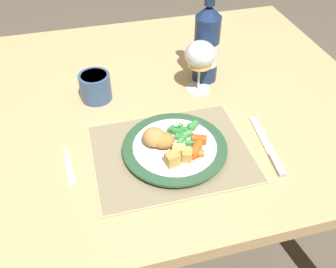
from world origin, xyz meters
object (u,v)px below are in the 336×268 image
object	(u,v)px
dining_table	(163,120)
wine_glass	(200,56)
bottle	(207,44)
table_knife	(269,149)
dinner_plate	(175,148)
drinking_cup	(95,86)
fork	(69,169)

from	to	relation	value
dining_table	wine_glass	world-z (taller)	wine_glass
wine_glass	bottle	distance (m)	0.06
dining_table	table_knife	world-z (taller)	table_knife
dinner_plate	table_knife	distance (m)	0.23
dining_table	dinner_plate	xyz separation A→B (m)	(-0.03, -0.23, 0.11)
wine_glass	drinking_cup	world-z (taller)	wine_glass
dinner_plate	bottle	distance (m)	0.36
bottle	wine_glass	bearing A→B (deg)	-124.91
bottle	table_knife	bearing A→B (deg)	-81.65
fork	drinking_cup	bearing A→B (deg)	70.19
fork	wine_glass	distance (m)	0.46
dining_table	fork	bearing A→B (deg)	-141.32
dining_table	table_knife	bearing A→B (deg)	-55.12
fork	drinking_cup	distance (m)	0.28
dining_table	wine_glass	bearing A→B (deg)	3.53
table_knife	dinner_plate	bearing A→B (deg)	167.64
table_knife	drinking_cup	size ratio (longest dim) A/B	2.46
bottle	drinking_cup	distance (m)	0.34
dining_table	table_knife	xyz separation A→B (m)	(0.20, -0.28, 0.09)
fork	drinking_cup	size ratio (longest dim) A/B	1.45
fork	wine_glass	world-z (taller)	wine_glass
dinner_plate	drinking_cup	distance (m)	0.32
fork	bottle	xyz separation A→B (m)	(0.43, 0.28, 0.11)
wine_glass	dining_table	bearing A→B (deg)	-176.47
table_knife	bottle	xyz separation A→B (m)	(-0.05, 0.34, 0.11)
dining_table	fork	xyz separation A→B (m)	(-0.28, -0.22, 0.09)
dinner_plate	drinking_cup	world-z (taller)	drinking_cup
fork	table_knife	size ratio (longest dim) A/B	0.59
dining_table	drinking_cup	size ratio (longest dim) A/B	13.70
dining_table	drinking_cup	bearing A→B (deg)	167.69
dinner_plate	fork	bearing A→B (deg)	177.58
table_knife	drinking_cup	world-z (taller)	drinking_cup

